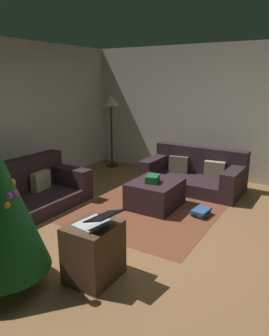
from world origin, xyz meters
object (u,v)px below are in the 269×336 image
object	(u,v)px
corner_lamp	(111,106)
gift_box	(153,179)
side_table	(94,251)
tv_remote	(151,182)
laptop	(97,221)
couch_left	(23,193)
couch_right	(195,173)
ottoman	(155,194)
book_stack	(201,212)

from	to	relation	value
corner_lamp	gift_box	bearing A→B (deg)	-130.89
gift_box	side_table	distance (m)	1.94
side_table	tv_remote	bearing A→B (deg)	11.22
gift_box	corner_lamp	xyz separation A→B (m)	(1.70, 1.96, 0.90)
laptop	corner_lamp	bearing A→B (deg)	33.39
couch_left	couch_right	distance (m)	3.00
tv_remote	laptop	size ratio (longest dim) A/B	0.35
ottoman	tv_remote	bearing A→B (deg)	162.36
couch_left	tv_remote	xyz separation A→B (m)	(1.07, -1.63, 0.15)
tv_remote	laptop	world-z (taller)	laptop
ottoman	tv_remote	distance (m)	0.24
ottoman	laptop	distance (m)	2.07
side_table	laptop	size ratio (longest dim) A/B	1.30
couch_right	gift_box	world-z (taller)	couch_right
side_table	corner_lamp	world-z (taller)	corner_lamp
couch_right	laptop	world-z (taller)	laptop
book_stack	gift_box	bearing A→B (deg)	97.35
gift_box	book_stack	distance (m)	0.87
couch_right	side_table	bearing A→B (deg)	93.64
book_stack	tv_remote	bearing A→B (deg)	98.64
corner_lamp	couch_left	bearing A→B (deg)	-173.59
ottoman	book_stack	distance (m)	0.77
couch_left	side_table	size ratio (longest dim) A/B	3.26
laptop	tv_remote	bearing A→B (deg)	12.97
couch_right	tv_remote	bearing A→B (deg)	81.08
couch_left	book_stack	bearing A→B (deg)	117.42
couch_right	book_stack	size ratio (longest dim) A/B	5.56
couch_left	ottoman	size ratio (longest dim) A/B	2.35
ottoman	side_table	size ratio (longest dim) A/B	1.38
couch_right	tv_remote	xyz separation A→B (m)	(-1.29, 0.22, 0.16)
tv_remote	laptop	bearing A→B (deg)	174.41
tv_remote	laptop	xyz separation A→B (m)	(-1.89, -0.44, 0.22)
tv_remote	side_table	size ratio (longest dim) A/B	0.27
couch_left	side_table	world-z (taller)	couch_left
couch_left	corner_lamp	size ratio (longest dim) A/B	1.19
couch_left	gift_box	bearing A→B (deg)	124.66
ottoman	book_stack	size ratio (longest dim) A/B	2.56
couch_right	laptop	size ratio (longest dim) A/B	3.91
ottoman	laptop	xyz separation A→B (m)	(-1.99, -0.41, 0.44)
side_table	laptop	world-z (taller)	laptop
ottoman	laptop	world-z (taller)	laptop
laptop	side_table	bearing A→B (deg)	82.13
side_table	book_stack	bearing A→B (deg)	-11.47
laptop	corner_lamp	xyz separation A→B (m)	(3.61, 2.38, 0.73)
gift_box	laptop	bearing A→B (deg)	-167.64
book_stack	couch_left	bearing A→B (deg)	116.23
gift_box	couch_right	bearing A→B (deg)	-9.25
gift_box	tv_remote	distance (m)	0.05
ottoman	corner_lamp	distance (m)	2.81
ottoman	book_stack	world-z (taller)	ottoman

